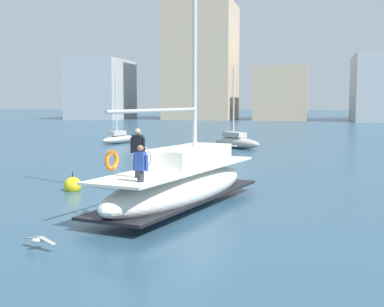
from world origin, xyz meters
The scene contains 7 objects.
ground_plane centered at (0.00, 0.00, 0.00)m, with size 400.00×400.00×0.00m, color #2D516B.
main_sailboat centered at (1.73, 1.32, 0.91)m, with size 4.67×9.90×13.21m.
moored_sloop_near centered at (0.41, 26.01, 0.56)m, with size 4.92×4.78×6.62m.
moored_sloop_far centered at (-10.71, 28.36, 0.51)m, with size 2.40×4.68×6.69m.
seagull centered at (-0.61, -4.98, 0.26)m, with size 1.10×0.58×0.17m.
mooring_buoy centered at (-3.73, 3.72, 0.23)m, with size 0.76×0.76×0.98m.
waterfront_buildings centered at (2.07, 91.01, 9.92)m, with size 83.45×19.77×27.58m.
Camera 1 is at (6.33, -17.60, 3.94)m, focal length 49.89 mm.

